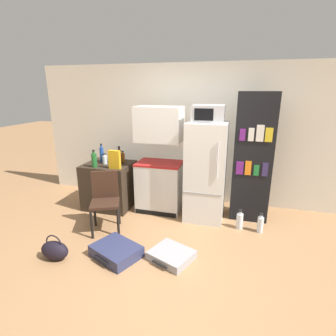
# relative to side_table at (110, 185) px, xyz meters

# --- Properties ---
(ground_plane) EXTENTS (24.00, 24.00, 0.00)m
(ground_plane) POSITION_rel_side_table_xyz_m (1.40, -1.25, -0.40)
(ground_plane) COLOR #A3754C
(wall_back) EXTENTS (6.40, 0.10, 2.46)m
(wall_back) POSITION_rel_side_table_xyz_m (1.60, 0.75, 0.84)
(wall_back) COLOR silver
(wall_back) RESTS_ON ground_plane
(side_table) EXTENTS (0.80, 0.69, 0.79)m
(side_table) POSITION_rel_side_table_xyz_m (0.00, 0.00, 0.00)
(side_table) COLOR #2D2319
(side_table) RESTS_ON ground_plane
(kitchen_hutch) EXTENTS (0.75, 0.52, 1.77)m
(kitchen_hutch) POSITION_rel_side_table_xyz_m (0.90, 0.09, 0.41)
(kitchen_hutch) COLOR silver
(kitchen_hutch) RESTS_ON ground_plane
(refrigerator) EXTENTS (0.61, 0.66, 1.56)m
(refrigerator) POSITION_rel_side_table_xyz_m (1.69, 0.03, 0.38)
(refrigerator) COLOR silver
(refrigerator) RESTS_ON ground_plane
(microwave) EXTENTS (0.47, 0.39, 0.25)m
(microwave) POSITION_rel_side_table_xyz_m (1.69, 0.03, 1.29)
(microwave) COLOR #B7B7BC
(microwave) RESTS_ON refrigerator
(bookshelf) EXTENTS (0.58, 0.33, 2.00)m
(bookshelf) POSITION_rel_side_table_xyz_m (2.38, 0.19, 0.60)
(bookshelf) COLOR black
(bookshelf) RESTS_ON ground_plane
(bottle_green_tall) EXTENTS (0.09, 0.09, 0.29)m
(bottle_green_tall) POSITION_rel_side_table_xyz_m (-0.12, -0.24, 0.52)
(bottle_green_tall) COLOR #1E6028
(bottle_green_tall) RESTS_ON side_table
(bottle_amber_beer) EXTENTS (0.06, 0.06, 0.21)m
(bottle_amber_beer) POSITION_rel_side_table_xyz_m (0.22, 0.14, 0.48)
(bottle_amber_beer) COLOR brown
(bottle_amber_beer) RESTS_ON side_table
(bottle_clear_short) EXTENTS (0.08, 0.08, 0.18)m
(bottle_clear_short) POSITION_rel_side_table_xyz_m (-0.04, -0.02, 0.47)
(bottle_clear_short) COLOR silver
(bottle_clear_short) RESTS_ON side_table
(bottle_blue_soda) EXTENTS (0.07, 0.07, 0.32)m
(bottle_blue_soda) POSITION_rel_side_table_xyz_m (-0.17, 0.11, 0.53)
(bottle_blue_soda) COLOR #1E47A3
(bottle_blue_soda) RESTS_ON side_table
(bottle_wine_dark) EXTENTS (0.08, 0.08, 0.31)m
(bottle_wine_dark) POSITION_rel_side_table_xyz_m (0.22, 0.01, 0.53)
(bottle_wine_dark) COLOR black
(bottle_wine_dark) RESTS_ON side_table
(bowl) EXTENTS (0.16, 0.16, 0.04)m
(bowl) POSITION_rel_side_table_xyz_m (-0.07, 0.21, 0.42)
(bowl) COLOR silver
(bowl) RESTS_ON side_table
(cereal_box) EXTENTS (0.19, 0.07, 0.30)m
(cereal_box) POSITION_rel_side_table_xyz_m (0.25, -0.24, 0.55)
(cereal_box) COLOR gold
(cereal_box) RESTS_ON side_table
(chair) EXTENTS (0.53, 0.53, 0.88)m
(chair) POSITION_rel_side_table_xyz_m (0.32, -0.74, 0.13)
(chair) COLOR black
(chair) RESTS_ON ground_plane
(suitcase_large_flat) EXTENTS (0.62, 0.58, 0.10)m
(suitcase_large_flat) POSITION_rel_side_table_xyz_m (1.45, -1.22, -0.34)
(suitcase_large_flat) COLOR #99999E
(suitcase_large_flat) RESTS_ON ground_plane
(suitcase_small_flat) EXTENTS (0.70, 0.63, 0.14)m
(suitcase_small_flat) POSITION_rel_side_table_xyz_m (0.76, -1.35, -0.32)
(suitcase_small_flat) COLOR navy
(suitcase_small_flat) RESTS_ON ground_plane
(handbag) EXTENTS (0.36, 0.20, 0.33)m
(handbag) POSITION_rel_side_table_xyz_m (0.06, -1.60, -0.27)
(handbag) COLOR black
(handbag) RESTS_ON ground_plane
(water_bottle_front) EXTENTS (0.09, 0.09, 0.30)m
(water_bottle_front) POSITION_rel_side_table_xyz_m (2.55, -0.26, -0.27)
(water_bottle_front) COLOR silver
(water_bottle_front) RESTS_ON ground_plane
(water_bottle_middle) EXTENTS (0.10, 0.10, 0.30)m
(water_bottle_middle) POSITION_rel_side_table_xyz_m (2.26, -0.22, -0.27)
(water_bottle_middle) COLOR silver
(water_bottle_middle) RESTS_ON ground_plane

